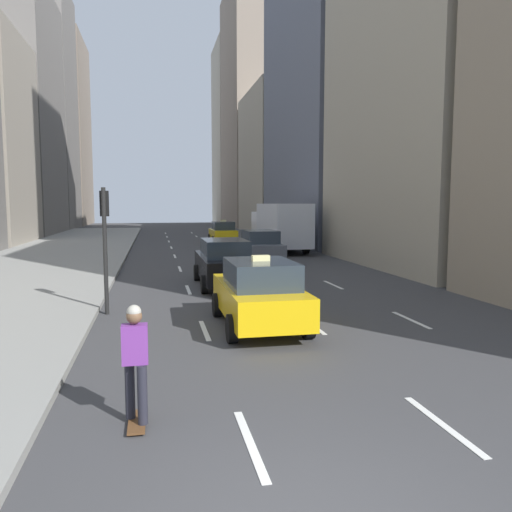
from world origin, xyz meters
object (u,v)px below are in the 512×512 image
sedan_black_near (224,262)px  box_truck (280,225)px  skateboarder (135,359)px  traffic_light_pole (105,230)px  taxi_second (223,232)px  taxi_lead (259,293)px  sedan_silver_behind (260,247)px

sedan_black_near → box_truck: (5.60, 13.39, 0.79)m
skateboarder → traffic_light_pole: bearing=98.0°
taxi_second → skateboarder: 33.00m
taxi_second → sedan_black_near: 20.98m
taxi_lead → box_truck: box_truck is taller
taxi_second → sedan_silver_behind: taxi_second is taller
sedan_black_near → traffic_light_pole: traffic_light_pole is taller
skateboarder → sedan_silver_behind: bearing=72.8°
box_truck → taxi_second: bearing=110.7°
taxi_lead → sedan_silver_behind: (2.80, 13.15, 0.02)m
sedan_silver_behind → box_truck: (2.80, 6.75, 0.81)m
taxi_lead → taxi_second: (2.80, 27.31, 0.00)m
sedan_silver_behind → traffic_light_pole: traffic_light_pole is taller
sedan_black_near → skateboarder: 12.07m
taxi_second → sedan_black_near: size_ratio=0.88×
taxi_second → skateboarder: taxi_second is taller
sedan_black_near → taxi_second: bearing=82.3°
taxi_lead → box_truck: 20.69m
taxi_second → box_truck: box_truck is taller
sedan_silver_behind → traffic_light_pole: 12.75m
sedan_black_near → box_truck: box_truck is taller
sedan_silver_behind → box_truck: box_truck is taller
traffic_light_pole → skateboarder: bearing=-82.0°
taxi_second → traffic_light_pole: size_ratio=1.22×
box_truck → traffic_light_pole: 19.92m
sedan_silver_behind → skateboarder: (-5.68, -18.35, 0.06)m
sedan_silver_behind → skateboarder: bearing=-107.2°
sedan_black_near → sedan_silver_behind: bearing=67.1°
sedan_black_near → traffic_light_pole: size_ratio=1.38×
box_truck → sedan_silver_behind: bearing=-112.5°
traffic_light_pole → sedan_silver_behind: bearing=57.8°
sedan_silver_behind → box_truck: 7.36m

